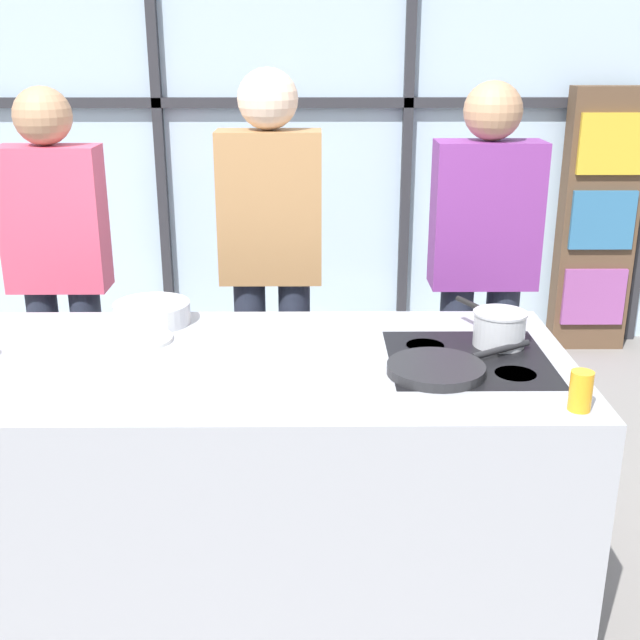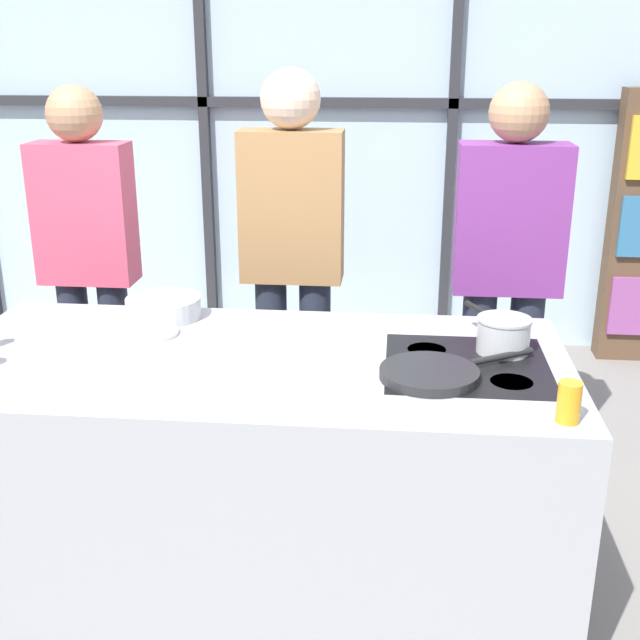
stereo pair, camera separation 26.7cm
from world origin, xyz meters
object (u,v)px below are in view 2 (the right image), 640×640
object	(u,v)px
spectator_far_left	(88,254)
juice_glass_near	(569,402)
white_plate	(146,333)
spectator_center_right	(507,264)
spectator_center_left	(292,249)
mixing_bowl	(164,307)
frying_pan	(432,373)
saucepan	(503,334)

from	to	relation	value
spectator_far_left	juice_glass_near	size ratio (longest dim) A/B	14.92
spectator_far_left	white_plate	bearing A→B (deg)	122.46
spectator_center_right	juice_glass_near	xyz separation A→B (m)	(0.00, -1.36, -0.02)
spectator_center_left	juice_glass_near	xyz separation A→B (m)	(0.93, -1.36, -0.06)
mixing_bowl	spectator_center_right	bearing A→B (deg)	24.51
spectator_center_right	mixing_bowl	size ratio (longest dim) A/B	6.25
spectator_far_left	frying_pan	world-z (taller)	spectator_far_left
spectator_center_left	saucepan	size ratio (longest dim) A/B	5.72
white_plate	mixing_bowl	xyz separation A→B (m)	(0.01, 0.19, 0.03)
spectator_center_left	white_plate	bearing A→B (deg)	62.37
spectator_far_left	white_plate	size ratio (longest dim) A/B	7.42
spectator_far_left	white_plate	xyz separation A→B (m)	(0.51, -0.80, -0.07)
spectator_center_left	spectator_far_left	bearing A→B (deg)	-0.00
spectator_far_left	spectator_center_left	distance (m)	0.93
spectator_center_right	frying_pan	world-z (taller)	spectator_center_right
juice_glass_near	mixing_bowl	bearing A→B (deg)	150.78
spectator_far_left	saucepan	xyz separation A→B (m)	(1.74, -0.84, -0.01)
spectator_far_left	saucepan	distance (m)	1.94
spectator_center_right	juice_glass_near	world-z (taller)	spectator_center_right
frying_pan	mixing_bowl	bearing A→B (deg)	153.83
spectator_center_left	frying_pan	size ratio (longest dim) A/B	3.61
spectator_center_left	mixing_bowl	world-z (taller)	spectator_center_left
spectator_far_left	frying_pan	bearing A→B (deg)	144.02
juice_glass_near	spectator_center_right	bearing A→B (deg)	90.13
frying_pan	juice_glass_near	bearing A→B (deg)	-36.73
mixing_bowl	frying_pan	bearing A→B (deg)	-26.17
mixing_bowl	white_plate	bearing A→B (deg)	-93.60
frying_pan	spectator_center_right	bearing A→B (deg)	72.03
spectator_center_left	mixing_bowl	bearing A→B (deg)	56.23
frying_pan	saucepan	distance (m)	0.35
saucepan	white_plate	bearing A→B (deg)	177.99
mixing_bowl	spectator_far_left	bearing A→B (deg)	130.58
frying_pan	saucepan	size ratio (longest dim) A/B	1.58
frying_pan	juice_glass_near	size ratio (longest dim) A/B	4.31
spectator_center_right	mixing_bowl	xyz separation A→B (m)	(-1.33, -0.61, -0.04)
spectator_center_left	saucepan	xyz separation A→B (m)	(0.81, -0.84, -0.06)
spectator_center_left	frying_pan	distance (m)	1.24
spectator_center_left	juice_glass_near	bearing A→B (deg)	124.46
spectator_far_left	mixing_bowl	world-z (taller)	spectator_far_left
mixing_bowl	juice_glass_near	world-z (taller)	juice_glass_near
juice_glass_near	white_plate	bearing A→B (deg)	157.59
saucepan	juice_glass_near	size ratio (longest dim) A/B	2.72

